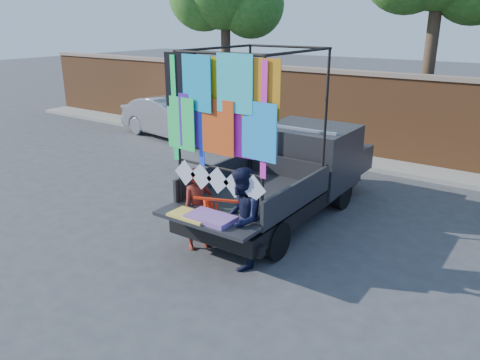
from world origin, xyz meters
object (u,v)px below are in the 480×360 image
Objects in this scene: sedan at (173,118)px; man at (242,219)px; woman at (198,209)px; pickup_truck at (296,171)px.

sedan is 2.45× the size of man.
woman is (6.31, -6.15, 0.05)m from sedan.
pickup_truck reaches higher than woman.
man is at bearing -80.06° from pickup_truck.
sedan is (-6.86, 3.46, -0.19)m from pickup_truck.
sedan is 8.81m from woman.
man is (1.05, -0.11, 0.11)m from woman.
pickup_truck reaches higher than sedan.
woman is at bearing -101.73° from pickup_truck.
man is at bearing -66.14° from woman.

